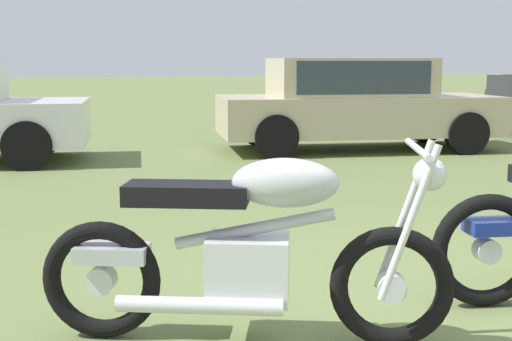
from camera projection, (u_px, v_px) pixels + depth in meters
ground_plane at (468, 340)px, 3.46m from camera, size 120.00×120.00×0.00m
motorcycle_silver at (249, 249)px, 3.36m from camera, size 1.89×1.13×1.02m
car_beige at (354, 99)px, 10.75m from camera, size 4.57×2.54×1.43m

